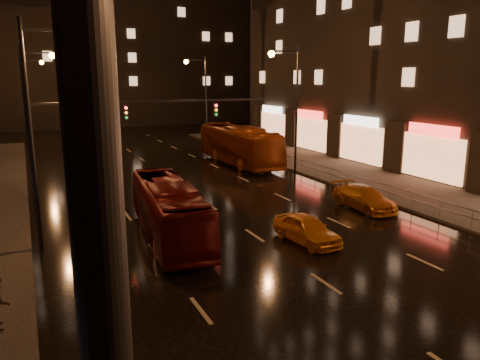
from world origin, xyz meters
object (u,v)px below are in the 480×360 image
object	(u,v)px
taxi_far	(364,198)
bus_red	(169,210)
taxi_near	(307,229)
bus_curb	(239,145)

from	to	relation	value
taxi_far	bus_red	bearing A→B (deg)	-179.66
bus_red	taxi_far	xyz separation A→B (m)	(11.85, 0.01, -0.71)
taxi_near	bus_red	bearing A→B (deg)	142.47
bus_red	taxi_far	world-z (taller)	bus_red
taxi_near	taxi_far	distance (m)	7.13
bus_curb	taxi_far	bearing A→B (deg)	-88.04
bus_curb	taxi_near	size ratio (longest dim) A/B	3.15
bus_red	taxi_near	bearing A→B (deg)	-26.05
bus_red	taxi_far	size ratio (longest dim) A/B	2.16
bus_curb	taxi_far	world-z (taller)	bus_curb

